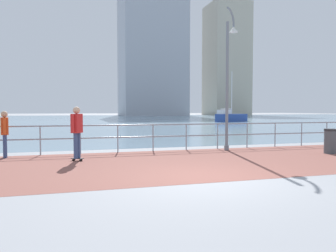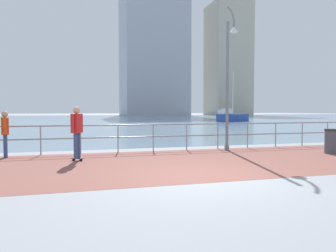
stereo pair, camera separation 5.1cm
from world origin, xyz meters
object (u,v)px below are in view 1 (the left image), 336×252
bystander (5,130)px  sailboat_white (231,117)px  lamppost (229,72)px  skateboarder (77,128)px  trash_bin (330,141)px

bystander → sailboat_white: size_ratio=0.23×
sailboat_white → bystander: bearing=-128.9°
bystander → lamppost: bearing=-1.1°
lamppost → sailboat_white: (15.11, 29.25, -2.51)m
skateboarder → bystander: size_ratio=1.09×
bystander → sailboat_white: sailboat_white is taller
bystander → sailboat_white: (23.46, 29.09, -0.27)m
lamppost → sailboat_white: sailboat_white is taller
lamppost → bystander: bearing=178.9°
bystander → sailboat_white: 37.37m
trash_bin → sailboat_white: size_ratio=0.13×
skateboarder → lamppost: bearing=12.1°
lamppost → skateboarder: 6.49m
lamppost → bystander: size_ratio=3.60×
lamppost → trash_bin: 4.66m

